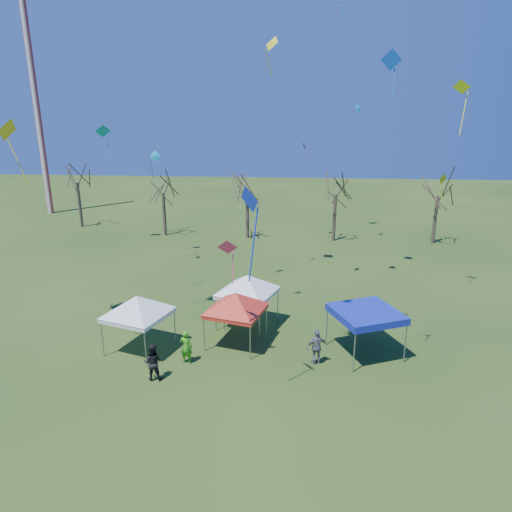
{
  "coord_description": "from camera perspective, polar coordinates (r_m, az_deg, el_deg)",
  "views": [
    {
      "loc": [
        2.45,
        -19.1,
        11.65
      ],
      "look_at": [
        0.43,
        3.0,
        4.76
      ],
      "focal_mm": 32.0,
      "sensor_mm": 36.0,
      "label": 1
    }
  ],
  "objects": [
    {
      "name": "kite_12",
      "position": [
        45.33,
        22.28,
        8.86
      ],
      "size": [
        1.03,
        0.94,
        3.44
      ],
      "rotation": [
        0.0,
        0.0,
        3.85
      ],
      "color": "yellow",
      "rests_on": "ground"
    },
    {
      "name": "kite_1",
      "position": [
        20.49,
        -3.57,
        1.09
      ],
      "size": [
        0.98,
        0.66,
        2.11
      ],
      "rotation": [
        0.0,
        0.0,
        3.2
      ],
      "color": "#EC3466",
      "rests_on": "ground"
    },
    {
      "name": "kite_19",
      "position": [
        42.24,
        12.64,
        17.51
      ],
      "size": [
        0.9,
        0.85,
        2.22
      ],
      "rotation": [
        0.0,
        0.0,
        0.71
      ],
      "color": "#1279C5",
      "rests_on": "ground"
    },
    {
      "name": "tent_white_mid",
      "position": [
        25.55,
        -1.1,
        -2.86
      ],
      "size": [
        3.82,
        3.82,
        3.56
      ],
      "rotation": [
        0.0,
        0.0,
        -0.34
      ],
      "color": "gray",
      "rests_on": "ground"
    },
    {
      "name": "kite_2",
      "position": [
        43.9,
        -18.59,
        14.59
      ],
      "size": [
        1.69,
        1.56,
        3.39
      ],
      "rotation": [
        0.0,
        0.0,
        3.71
      ],
      "color": "#0B93A9",
      "rests_on": "ground"
    },
    {
      "name": "person_grey",
      "position": [
        22.69,
        7.61,
        -11.21
      ],
      "size": [
        1.14,
        0.8,
        1.8
      ],
      "primitive_type": "imported",
      "rotation": [
        0.0,
        0.0,
        3.52
      ],
      "color": "slate",
      "rests_on": "ground"
    },
    {
      "name": "radio_mast",
      "position": [
        61.22,
        -25.73,
        16.42
      ],
      "size": [
        0.7,
        0.7,
        25.0
      ],
      "primitive_type": "cylinder",
      "color": "silver",
      "rests_on": "ground"
    },
    {
      "name": "tree_0",
      "position": [
        52.25,
        -21.66,
        10.38
      ],
      "size": [
        3.83,
        3.83,
        8.44
      ],
      "color": "#3D2D21",
      "rests_on": "ground"
    },
    {
      "name": "kite_13",
      "position": [
        38.61,
        -12.52,
        12.05
      ],
      "size": [
        0.99,
        0.7,
        2.47
      ],
      "rotation": [
        0.0,
        0.0,
        0.11
      ],
      "color": "#0C95B4",
      "rests_on": "ground"
    },
    {
      "name": "ground",
      "position": [
        22.51,
        -1.83,
        -13.94
      ],
      "size": [
        140.0,
        140.0,
        0.0
      ],
      "primitive_type": "plane",
      "color": "#224215",
      "rests_on": "ground"
    },
    {
      "name": "tree_2",
      "position": [
        44.08,
        -1.11,
        10.25
      ],
      "size": [
        3.71,
        3.71,
        8.18
      ],
      "color": "#3D2D21",
      "rests_on": "ground"
    },
    {
      "name": "kite_22",
      "position": [
        41.75,
        6.1,
        13.36
      ],
      "size": [
        0.78,
        0.9,
        2.58
      ],
      "rotation": [
        0.0,
        0.0,
        1.87
      ],
      "color": "#571BBD",
      "rests_on": "ground"
    },
    {
      "name": "kite_17",
      "position": [
        30.57,
        24.34,
        18.64
      ],
      "size": [
        1.27,
        1.18,
        3.14
      ],
      "rotation": [
        0.0,
        0.0,
        2.56
      ],
      "color": "#FFFA1A",
      "rests_on": "ground"
    },
    {
      "name": "tent_blue",
      "position": [
        23.48,
        13.61,
        -7.07
      ],
      "size": [
        3.97,
        3.97,
        2.37
      ],
      "rotation": [
        0.0,
        0.0,
        0.41
      ],
      "color": "gray",
      "rests_on": "ground"
    },
    {
      "name": "tree_1",
      "position": [
        46.08,
        -11.66,
        9.59
      ],
      "size": [
        3.42,
        3.42,
        7.54
      ],
      "color": "#3D2D21",
      "rests_on": "ground"
    },
    {
      "name": "tent_red",
      "position": [
        23.56,
        -2.54,
        -5.09
      ],
      "size": [
        3.68,
        3.68,
        3.36
      ],
      "rotation": [
        0.0,
        0.0,
        -0.26
      ],
      "color": "gray",
      "rests_on": "ground"
    },
    {
      "name": "kite_5",
      "position": [
        17.11,
        -0.71,
        6.94
      ],
      "size": [
        1.07,
        1.17,
        3.73
      ],
      "rotation": [
        0.0,
        0.0,
        2.26
      ],
      "color": "#1633EF",
      "rests_on": "ground"
    },
    {
      "name": "kite_11",
      "position": [
        32.84,
        1.95,
        25.02
      ],
      "size": [
        1.31,
        1.31,
        2.49
      ],
      "rotation": [
        0.0,
        0.0,
        5.49
      ],
      "color": "yellow",
      "rests_on": "ground"
    },
    {
      "name": "person_green",
      "position": [
        22.88,
        -8.72,
        -11.16
      ],
      "size": [
        0.68,
        0.51,
        1.7
      ],
      "primitive_type": "imported",
      "rotation": [
        0.0,
        0.0,
        2.97
      ],
      "color": "green",
      "rests_on": "ground"
    },
    {
      "name": "tree_4",
      "position": [
        45.34,
        21.99,
        8.92
      ],
      "size": [
        3.58,
        3.58,
        7.89
      ],
      "color": "#3D2D21",
      "rests_on": "ground"
    },
    {
      "name": "kite_25",
      "position": [
        19.33,
        16.56,
        22.36
      ],
      "size": [
        0.8,
        0.37,
        1.79
      ],
      "rotation": [
        0.0,
        0.0,
        3.1
      ],
      "color": "blue",
      "rests_on": "ground"
    },
    {
      "name": "person_dark",
      "position": [
        21.83,
        -12.78,
        -12.8
      ],
      "size": [
        0.91,
        0.74,
        1.76
      ],
      "primitive_type": "imported",
      "rotation": [
        0.0,
        0.0,
        3.23
      ],
      "color": "black",
      "rests_on": "ground"
    },
    {
      "name": "tent_white_west",
      "position": [
        23.73,
        -14.66,
        -5.3
      ],
      "size": [
        3.73,
        3.73,
        3.45
      ],
      "rotation": [
        0.0,
        0.0,
        -0.31
      ],
      "color": "gray",
      "rests_on": "ground"
    },
    {
      "name": "tree_3",
      "position": [
        43.66,
        10.03,
        9.65
      ],
      "size": [
        3.59,
        3.59,
        7.91
      ],
      "color": "#3D2D21",
      "rests_on": "ground"
    },
    {
      "name": "kite_14",
      "position": [
        26.49,
        -28.7,
        13.64
      ],
      "size": [
        0.93,
        1.35,
        3.37
      ],
      "rotation": [
        0.0,
        0.0,
        4.62
      ],
      "color": "yellow",
      "rests_on": "ground"
    }
  ]
}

